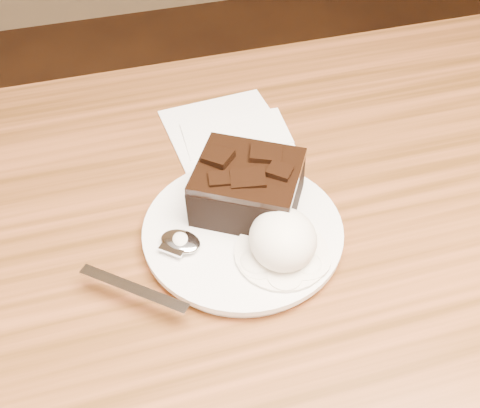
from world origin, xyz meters
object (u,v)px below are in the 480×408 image
object	(u,v)px
ice_cream_scoop	(283,239)
spoon	(181,243)
brownie	(248,189)
napkin	(226,131)
plate	(243,233)

from	to	relation	value
ice_cream_scoop	spoon	world-z (taller)	ice_cream_scoop
brownie	ice_cream_scoop	world-z (taller)	ice_cream_scoop
spoon	napkin	xyz separation A→B (m)	(0.09, 0.17, -0.02)
ice_cream_scoop	napkin	distance (m)	0.21
plate	spoon	world-z (taller)	spoon
brownie	napkin	bearing A→B (deg)	84.02
brownie	napkin	xyz separation A→B (m)	(0.01, 0.14, -0.04)
plate	ice_cream_scoop	bearing A→B (deg)	-59.19
brownie	spoon	distance (m)	0.09
spoon	napkin	world-z (taller)	spoon
brownie	ice_cream_scoop	distance (m)	0.07
spoon	brownie	bearing A→B (deg)	-25.86
napkin	spoon	bearing A→B (deg)	-117.71
plate	napkin	xyz separation A→B (m)	(0.03, 0.17, -0.01)
plate	spoon	size ratio (longest dim) A/B	1.23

